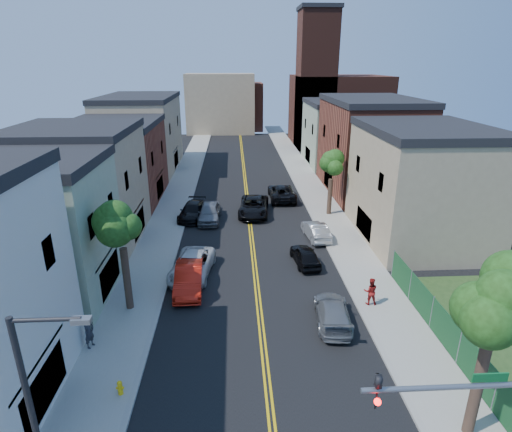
{
  "coord_description": "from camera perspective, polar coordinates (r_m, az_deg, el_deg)",
  "views": [
    {
      "loc": [
        -1.38,
        -8.38,
        14.27
      ],
      "look_at": [
        0.4,
        24.67,
        2.0
      ],
      "focal_mm": 29.27,
      "sensor_mm": 36.0,
      "label": 1
    }
  ],
  "objects": [
    {
      "name": "curb_left",
      "position": [
        50.65,
        -8.38,
        3.84
      ],
      "size": [
        0.3,
        100.0,
        0.15
      ],
      "primitive_type": "cube",
      "color": "gray",
      "rests_on": "ground"
    },
    {
      "name": "sidewalk_right",
      "position": [
        51.27,
        7.49,
        4.09
      ],
      "size": [
        3.2,
        100.0,
        0.15
      ],
      "primitive_type": "cube",
      "color": "gray",
      "rests_on": "ground"
    },
    {
      "name": "tree_left_mid",
      "position": [
        24.55,
        -18.25,
        1.04
      ],
      "size": [
        5.2,
        5.2,
        9.29
      ],
      "color": "#37251B",
      "rests_on": "sidewalk_left"
    },
    {
      "name": "bldg_left_palegrn",
      "position": [
        29.23,
        -28.44,
        -2.29
      ],
      "size": [
        9.0,
        8.0,
        8.5
      ],
      "primitive_type": "cube",
      "color": "gray",
      "rests_on": "ground"
    },
    {
      "name": "bldg_left_tan_near",
      "position": [
        37.0,
        -22.93,
        3.39
      ],
      "size": [
        9.0,
        10.0,
        9.0
      ],
      "primitive_type": "cube",
      "color": "#998466",
      "rests_on": "ground"
    },
    {
      "name": "curb_right",
      "position": [
        50.98,
        5.55,
        4.08
      ],
      "size": [
        0.3,
        100.0,
        0.15
      ],
      "primitive_type": "cube",
      "color": "gray",
      "rests_on": "ground"
    },
    {
      "name": "tree_right_corner",
      "position": [
        16.99,
        30.77,
        -6.92
      ],
      "size": [
        5.8,
        5.8,
        10.35
      ],
      "color": "#37251B",
      "rests_on": "sidewalk_right"
    },
    {
      "name": "pedestrian_left",
      "position": [
        24.17,
        -21.85,
        -14.56
      ],
      "size": [
        0.62,
        0.75,
        1.75
      ],
      "primitive_type": "imported",
      "rotation": [
        0.0,
        0.0,
        1.2
      ],
      "color": "#25252C",
      "rests_on": "sidewalk_left"
    },
    {
      "name": "bldg_right_palegrn",
      "position": [
        63.11,
        11.27,
        10.82
      ],
      "size": [
        9.0,
        12.0,
        8.5
      ],
      "primitive_type": "cube",
      "color": "gray",
      "rests_on": "ground"
    },
    {
      "name": "bldg_right_tan",
      "position": [
        37.16,
        21.55,
        3.65
      ],
      "size": [
        9.0,
        12.0,
        9.0
      ],
      "primitive_type": "cube",
      "color": "#998466",
      "rests_on": "ground"
    },
    {
      "name": "white_pickup",
      "position": [
        29.94,
        -8.73,
        -6.71
      ],
      "size": [
        3.32,
        5.89,
        1.55
      ],
      "primitive_type": "imported",
      "rotation": [
        0.0,
        0.0,
        -0.14
      ],
      "color": "silver",
      "rests_on": "ground"
    },
    {
      "name": "tree_right_far",
      "position": [
        40.41,
        10.4,
        7.85
      ],
      "size": [
        4.4,
        4.4,
        8.03
      ],
      "color": "#37251B",
      "rests_on": "sidewalk_right"
    },
    {
      "name": "bldg_right_brick",
      "position": [
        49.74,
        15.18,
        8.9
      ],
      "size": [
        9.0,
        14.0,
        10.0
      ],
      "primitive_type": "cube",
      "color": "brown",
      "rests_on": "ground"
    },
    {
      "name": "grey_car_right",
      "position": [
        25.13,
        10.42,
        -12.76
      ],
      "size": [
        2.4,
        4.91,
        1.38
      ],
      "primitive_type": "imported",
      "rotation": [
        0.0,
        0.0,
        3.04
      ],
      "color": "slate",
      "rests_on": "ground"
    },
    {
      "name": "red_sedan",
      "position": [
        28.23,
        -9.14,
        -8.38
      ],
      "size": [
        1.93,
        5.1,
        1.66
      ],
      "primitive_type": "imported",
      "rotation": [
        0.0,
        0.0,
        0.03
      ],
      "color": "red",
      "rests_on": "ground"
    },
    {
      "name": "sidewalk_left",
      "position": [
        50.84,
        -10.34,
        3.79
      ],
      "size": [
        3.2,
        100.0,
        0.15
      ],
      "primitive_type": "cube",
      "color": "gray",
      "rests_on": "ground"
    },
    {
      "name": "fire_hydrant",
      "position": [
        21.18,
        -18.09,
        -21.36
      ],
      "size": [
        0.34,
        0.34,
        0.72
      ],
      "color": "yellow",
      "rests_on": "sidewalk_left"
    },
    {
      "name": "dark_car_right_far",
      "position": [
        45.9,
        3.54,
        3.26
      ],
      "size": [
        2.75,
        5.9,
        1.64
      ],
      "primitive_type": "imported",
      "rotation": [
        0.0,
        0.0,
        3.15
      ],
      "color": "black",
      "rests_on": "ground"
    },
    {
      "name": "black_car_right",
      "position": [
        31.48,
        6.74,
        -5.37
      ],
      "size": [
        2.05,
        4.2,
        1.38
      ],
      "primitive_type": "imported",
      "rotation": [
        0.0,
        0.0,
        3.25
      ],
      "color": "black",
      "rests_on": "ground"
    },
    {
      "name": "silver_car_right",
      "position": [
        36.01,
        8.18,
        -1.99
      ],
      "size": [
        1.99,
        4.48,
        1.43
      ],
      "primitive_type": "imported",
      "rotation": [
        0.0,
        0.0,
        3.25
      ],
      "color": "#989B9F",
      "rests_on": "ground"
    },
    {
      "name": "pedestrian_right",
      "position": [
        26.96,
        15.38,
        -9.88
      ],
      "size": [
        0.93,
        0.77,
        1.76
      ],
      "primitive_type": "imported",
      "rotation": [
        0.0,
        0.0,
        3.02
      ],
      "color": "maroon",
      "rests_on": "sidewalk_right"
    },
    {
      "name": "bldg_left_tan_far",
      "position": [
        60.49,
        -15.35,
        10.58
      ],
      "size": [
        9.0,
        16.0,
        9.5
      ],
      "primitive_type": "cube",
      "color": "#998466",
      "rests_on": "ground"
    },
    {
      "name": "backdrop_left",
      "position": [
        90.8,
        -4.89,
        15.04
      ],
      "size": [
        14.0,
        8.0,
        12.0
      ],
      "primitive_type": "cube",
      "color": "#998466",
      "rests_on": "ground"
    },
    {
      "name": "street_lamp",
      "position": [
        14.52,
        -27.39,
        -23.55
      ],
      "size": [
        2.14,
        0.25,
        8.0
      ],
      "color": "black",
      "rests_on": "sidewalk_left"
    },
    {
      "name": "black_suv_lane",
      "position": [
        41.25,
        -0.3,
        1.34
      ],
      "size": [
        3.4,
        6.3,
        1.68
      ],
      "primitive_type": "imported",
      "rotation": [
        0.0,
        0.0,
        -0.1
      ],
      "color": "black",
      "rests_on": "ground"
    },
    {
      "name": "grey_car_left",
      "position": [
        39.79,
        -6.38,
        0.5
      ],
      "size": [
        2.16,
        5.05,
        1.7
      ],
      "primitive_type": "imported",
      "rotation": [
        0.0,
        0.0,
        -0.03
      ],
      "color": "slate",
      "rests_on": "ground"
    },
    {
      "name": "bldg_left_brick",
      "position": [
        47.27,
        -18.61,
        6.73
      ],
      "size": [
        9.0,
        12.0,
        8.0
      ],
      "primitive_type": "cube",
      "color": "brown",
      "rests_on": "ground"
    },
    {
      "name": "fence_right",
      "position": [
        24.73,
        24.37,
        -13.89
      ],
      "size": [
        0.04,
        15.0,
        1.9
      ],
      "primitive_type": "cube",
      "color": "#143F1E",
      "rests_on": "sidewalk_right"
    },
    {
      "name": "black_car_left",
      "position": [
        40.72,
        -8.71,
        0.69
      ],
      "size": [
        2.75,
        5.36,
        1.49
      ],
      "primitive_type": "imported",
      "rotation": [
        0.0,
        0.0,
        -0.13
      ],
      "color": "black",
      "rests_on": "ground"
    },
    {
      "name": "church",
      "position": [
        77.82,
        10.44,
        14.84
      ],
      "size": [
        16.2,
        14.2,
        22.6
      ],
      "color": "#4C2319",
      "rests_on": "ground"
    },
    {
      "name": "backdrop_center",
      "position": [
        94.85,
        -2.31,
        14.72
      ],
      "size": [
        10.0,
        8.0,
        10.0
      ],
      "primitive_type": "cube",
      "color": "brown",
      "rests_on": "ground"
    }
  ]
}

